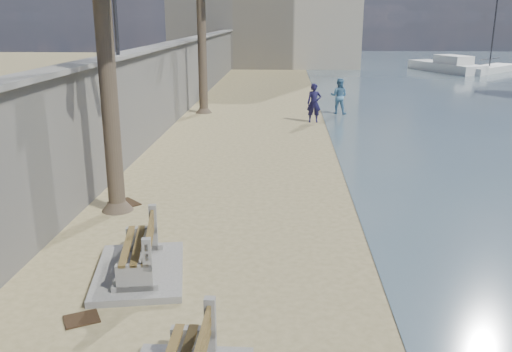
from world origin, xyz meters
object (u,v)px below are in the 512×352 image
object	(u,v)px
person_b	(339,94)
sailboat_west	(489,69)
bench_far	(138,254)
person_a	(314,100)
yacht_far	(445,68)

from	to	relation	value
person_b	sailboat_west	bearing A→B (deg)	-108.49
sailboat_west	bench_far	bearing A→B (deg)	-117.18
person_b	sailboat_west	xyz separation A→B (m)	(15.15, 21.83, -0.66)
bench_far	person_a	xyz separation A→B (m)	(4.07, 15.89, 0.59)
bench_far	person_b	distance (m)	19.05
person_b	sailboat_west	size ratio (longest dim) A/B	0.18
person_b	bench_far	bearing A→B (deg)	89.69
person_b	yacht_far	xyz separation A→B (m)	(11.55, 22.53, -0.64)
sailboat_west	person_b	bearing A→B (deg)	-124.76
person_a	sailboat_west	size ratio (longest dim) A/B	0.19
person_b	sailboat_west	distance (m)	26.58
person_a	yacht_far	xyz separation A→B (m)	(12.91, 24.89, -0.68)
bench_far	person_b	bearing A→B (deg)	73.43
person_b	sailboat_west	world-z (taller)	sailboat_west
bench_far	person_b	size ratio (longest dim) A/B	1.33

